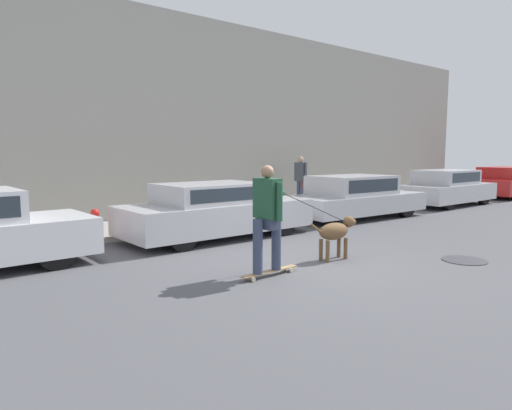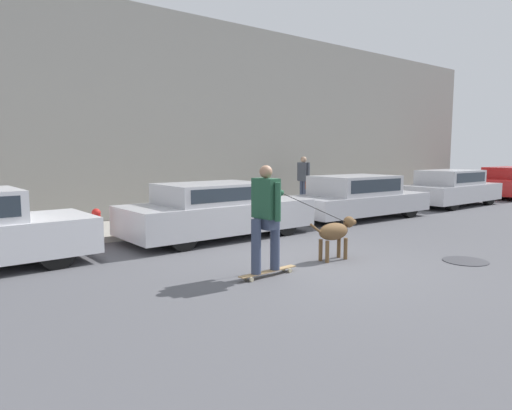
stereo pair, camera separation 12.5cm
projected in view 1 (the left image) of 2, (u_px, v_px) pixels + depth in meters
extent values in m
plane|color=#545459|center=(302.00, 264.00, 7.98)|extent=(36.00, 36.00, 0.00)
cube|color=gray|center=(141.00, 116.00, 12.55)|extent=(32.00, 0.30, 5.90)
cube|color=#A39E93|center=(165.00, 225.00, 11.88)|extent=(30.00, 2.23, 0.13)
cylinder|color=black|center=(32.00, 238.00, 8.66)|extent=(0.63, 0.21, 0.63)
cylinder|color=black|center=(56.00, 251.00, 7.56)|extent=(0.63, 0.21, 0.63)
cylinder|color=black|center=(244.00, 216.00, 11.86)|extent=(0.60, 0.20, 0.60)
cylinder|color=black|center=(284.00, 223.00, 10.68)|extent=(0.60, 0.20, 0.60)
cylinder|color=black|center=(147.00, 227.00, 10.14)|extent=(0.60, 0.20, 0.60)
cylinder|color=black|center=(182.00, 236.00, 8.96)|extent=(0.60, 0.20, 0.60)
cube|color=#BCBCC1|center=(217.00, 216.00, 10.39)|extent=(4.42, 1.81, 0.63)
cube|color=#BCBCC1|center=(211.00, 193.00, 10.21)|extent=(2.30, 1.61, 0.44)
cube|color=#28333D|center=(232.00, 195.00, 9.60)|extent=(2.01, 0.03, 0.28)
cylinder|color=black|center=(366.00, 202.00, 14.92)|extent=(0.64, 0.22, 0.64)
cylinder|color=black|center=(406.00, 207.00, 13.70)|extent=(0.64, 0.22, 0.64)
cylinder|color=black|center=(303.00, 208.00, 13.27)|extent=(0.64, 0.22, 0.64)
cylinder|color=black|center=(343.00, 214.00, 12.04)|extent=(0.64, 0.22, 0.64)
cube|color=#BCBCC1|center=(356.00, 203.00, 13.47)|extent=(4.52, 1.93, 0.53)
cube|color=#BCBCC1|center=(352.00, 185.00, 13.30)|extent=(2.43, 1.68, 0.55)
cube|color=#28333D|center=(374.00, 186.00, 12.66)|extent=(2.10, 0.08, 0.35)
cylinder|color=black|center=(446.00, 194.00, 18.14)|extent=(0.62, 0.20, 0.62)
cylinder|color=black|center=(484.00, 196.00, 17.01)|extent=(0.62, 0.20, 0.62)
cylinder|color=black|center=(409.00, 198.00, 16.50)|extent=(0.62, 0.20, 0.62)
cylinder|color=black|center=(448.00, 201.00, 15.37)|extent=(0.62, 0.20, 0.62)
cube|color=#BCBCC1|center=(447.00, 192.00, 16.73)|extent=(4.21, 1.75, 0.60)
cube|color=#BCBCC1|center=(446.00, 177.00, 16.56)|extent=(2.26, 1.56, 0.52)
cube|color=#28333D|center=(467.00, 177.00, 15.96)|extent=(1.98, 0.03, 0.33)
cylinder|color=black|center=(503.00, 187.00, 21.47)|extent=(0.61, 0.21, 0.60)
cylinder|color=black|center=(476.00, 190.00, 19.77)|extent=(0.61, 0.21, 0.60)
cube|color=#B21E1E|center=(509.00, 185.00, 19.99)|extent=(4.36, 1.87, 0.65)
cube|color=#B21E1E|center=(508.00, 173.00, 19.81)|extent=(2.53, 1.67, 0.48)
cylinder|color=brown|center=(339.00, 247.00, 8.46)|extent=(0.07, 0.07, 0.39)
cylinder|color=brown|center=(346.00, 248.00, 8.33)|extent=(0.07, 0.07, 0.39)
cylinder|color=brown|center=(321.00, 250.00, 8.20)|extent=(0.07, 0.07, 0.39)
cylinder|color=brown|center=(328.00, 252.00, 8.06)|extent=(0.07, 0.07, 0.39)
ellipsoid|color=brown|center=(334.00, 231.00, 8.22)|extent=(0.67, 0.35, 0.31)
sphere|color=brown|center=(349.00, 222.00, 8.43)|extent=(0.21, 0.21, 0.21)
cylinder|color=brown|center=(352.00, 222.00, 8.49)|extent=(0.12, 0.10, 0.09)
cylinder|color=brown|center=(316.00, 228.00, 7.96)|extent=(0.27, 0.06, 0.20)
cylinder|color=beige|center=(285.00, 269.00, 7.51)|extent=(0.07, 0.03, 0.07)
cylinder|color=beige|center=(291.00, 270.00, 7.40)|extent=(0.07, 0.03, 0.07)
cylinder|color=beige|center=(247.00, 278.00, 6.97)|extent=(0.07, 0.03, 0.07)
cylinder|color=beige|center=(254.00, 280.00, 6.86)|extent=(0.07, 0.03, 0.07)
cube|color=#A88456|center=(270.00, 271.00, 7.18)|extent=(1.13, 0.17, 0.02)
cylinder|color=#38425B|center=(276.00, 243.00, 7.22)|extent=(0.15, 0.15, 0.84)
cylinder|color=#38425B|center=(258.00, 247.00, 6.96)|extent=(0.15, 0.15, 0.84)
cube|color=#38425B|center=(267.00, 223.00, 7.05)|extent=(0.20, 0.35, 0.17)
cube|color=#235138|center=(267.00, 198.00, 7.01)|extent=(0.24, 0.45, 0.62)
sphere|color=#997056|center=(267.00, 172.00, 6.96)|extent=(0.20, 0.20, 0.20)
cylinder|color=#235138|center=(279.00, 202.00, 6.81)|extent=(0.10, 0.10, 0.59)
cylinder|color=#235138|center=(270.00, 187.00, 7.34)|extent=(0.58, 0.14, 0.31)
cylinder|color=black|center=(318.00, 209.00, 7.97)|extent=(1.54, 0.14, 0.65)
cylinder|color=#3D4760|center=(302.00, 194.00, 15.25)|extent=(0.13, 0.13, 0.85)
cylinder|color=#3D4760|center=(299.00, 194.00, 15.36)|extent=(0.13, 0.13, 0.85)
cube|color=#424751|center=(300.00, 172.00, 15.22)|extent=(0.22, 0.39, 0.62)
cylinder|color=#424751|center=(306.00, 171.00, 15.06)|extent=(0.08, 0.08, 0.59)
cylinder|color=#424751|center=(295.00, 171.00, 15.38)|extent=(0.08, 0.08, 0.59)
sphere|color=tan|center=(301.00, 159.00, 15.18)|extent=(0.20, 0.20, 0.20)
cube|color=brown|center=(306.00, 185.00, 15.11)|extent=(0.13, 0.31, 0.28)
cylinder|color=#38383D|center=(464.00, 260.00, 8.21)|extent=(0.77, 0.77, 0.01)
cylinder|color=red|center=(96.00, 231.00, 9.36)|extent=(0.17, 0.17, 0.66)
sphere|color=red|center=(95.00, 213.00, 9.32)|extent=(0.18, 0.18, 0.18)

